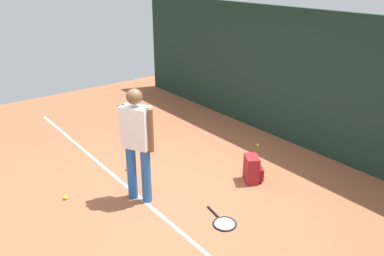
{
  "coord_description": "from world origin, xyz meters",
  "views": [
    {
      "loc": [
        4.09,
        -2.79,
        3.17
      ],
      "look_at": [
        0.0,
        0.4,
        1.0
      ],
      "focal_mm": 35.95,
      "sensor_mm": 36.0,
      "label": 1
    }
  ],
  "objects_px": {
    "tennis_player": "(137,139)",
    "backpack": "(252,169)",
    "water_bottle": "(133,162)",
    "tennis_ball_near_player": "(258,145)",
    "tennis_racket": "(224,223)",
    "tennis_ball_by_fence": "(65,197)"
  },
  "relations": [
    {
      "from": "tennis_player",
      "to": "backpack",
      "type": "bearing_deg",
      "value": 39.74
    },
    {
      "from": "tennis_player",
      "to": "water_bottle",
      "type": "height_order",
      "value": "tennis_player"
    },
    {
      "from": "tennis_player",
      "to": "tennis_racket",
      "type": "xyz_separation_m",
      "value": [
        1.2,
        0.57,
        -0.95
      ]
    },
    {
      "from": "tennis_player",
      "to": "backpack",
      "type": "relative_size",
      "value": 3.86
    },
    {
      "from": "backpack",
      "to": "tennis_ball_by_fence",
      "type": "bearing_deg",
      "value": 95.14
    },
    {
      "from": "backpack",
      "to": "water_bottle",
      "type": "height_order",
      "value": "backpack"
    },
    {
      "from": "tennis_player",
      "to": "tennis_racket",
      "type": "height_order",
      "value": "tennis_player"
    },
    {
      "from": "tennis_player",
      "to": "backpack",
      "type": "distance_m",
      "value": 1.95
    },
    {
      "from": "water_bottle",
      "to": "tennis_ball_near_player",
      "type": "bearing_deg",
      "value": 73.43
    },
    {
      "from": "tennis_racket",
      "to": "tennis_ball_near_player",
      "type": "distance_m",
      "value": 2.53
    },
    {
      "from": "tennis_player",
      "to": "backpack",
      "type": "height_order",
      "value": "tennis_player"
    },
    {
      "from": "water_bottle",
      "to": "backpack",
      "type": "bearing_deg",
      "value": 40.8
    },
    {
      "from": "tennis_racket",
      "to": "tennis_ball_near_player",
      "type": "bearing_deg",
      "value": 132.91
    },
    {
      "from": "backpack",
      "to": "tennis_ball_by_fence",
      "type": "distance_m",
      "value": 2.89
    },
    {
      "from": "tennis_player",
      "to": "tennis_ball_by_fence",
      "type": "distance_m",
      "value": 1.45
    },
    {
      "from": "tennis_ball_near_player",
      "to": "tennis_player",
      "type": "bearing_deg",
      "value": -86.55
    },
    {
      "from": "tennis_ball_near_player",
      "to": "tennis_ball_by_fence",
      "type": "height_order",
      "value": "same"
    },
    {
      "from": "backpack",
      "to": "tennis_ball_near_player",
      "type": "bearing_deg",
      "value": -18.73
    },
    {
      "from": "tennis_player",
      "to": "backpack",
      "type": "xyz_separation_m",
      "value": [
        0.66,
        1.67,
        -0.76
      ]
    },
    {
      "from": "tennis_player",
      "to": "tennis_ball_near_player",
      "type": "relative_size",
      "value": 25.76
    },
    {
      "from": "tennis_ball_near_player",
      "to": "water_bottle",
      "type": "distance_m",
      "value": 2.44
    },
    {
      "from": "tennis_player",
      "to": "tennis_ball_near_player",
      "type": "bearing_deg",
      "value": 64.65
    }
  ]
}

